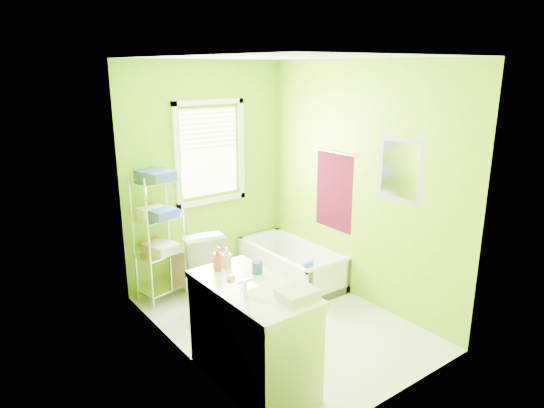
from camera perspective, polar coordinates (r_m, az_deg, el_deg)
ground at (r=5.11m, az=1.04°, el=-13.67°), size 2.90×2.90×0.00m
room_envelope at (r=4.55m, az=1.14°, el=3.51°), size 2.14×2.94×2.62m
window at (r=5.73m, az=-7.32°, el=6.66°), size 0.92×0.05×1.22m
door at (r=3.39m, az=-2.41°, el=-10.86°), size 0.09×0.80×2.00m
right_wall_decor at (r=5.27m, az=10.16°, el=2.47°), size 0.04×1.48×1.17m
bathtub at (r=5.94m, az=2.46°, el=-7.71°), size 0.65×1.38×0.45m
toilet at (r=5.64m, az=-8.79°, el=-6.43°), size 0.57×0.84×0.79m
vanity at (r=4.06m, az=-2.22°, el=-14.74°), size 0.59×1.15×1.07m
wire_shelf_unit at (r=5.38m, az=-13.10°, el=-2.19°), size 0.54×0.44×1.47m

